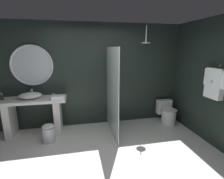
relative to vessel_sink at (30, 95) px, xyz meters
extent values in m
plane|color=silver|center=(1.46, -1.59, -0.94)|extent=(5.76, 5.76, 0.00)
cube|color=#1E2823|center=(1.46, 0.31, 0.36)|extent=(4.80, 0.10, 2.60)
cube|color=#1E2823|center=(3.81, -0.83, 0.36)|extent=(0.10, 2.47, 2.60)
cube|color=silver|center=(0.05, -0.04, -0.10)|extent=(1.47, 0.56, 0.07)
cube|color=silver|center=(-0.47, -0.04, -0.53)|extent=(0.14, 0.48, 0.80)
cube|color=silver|center=(0.57, -0.04, -0.53)|extent=(0.14, 0.48, 0.80)
ellipsoid|color=white|center=(0.00, 0.00, 0.00)|extent=(0.51, 0.42, 0.13)
cylinder|color=silver|center=(0.00, 0.19, 0.02)|extent=(0.02, 0.02, 0.18)
cylinder|color=silver|center=(0.00, 0.12, 0.10)|extent=(0.02, 0.15, 0.02)
cylinder|color=silver|center=(0.52, -0.07, -0.02)|extent=(0.06, 0.06, 0.10)
cylinder|color=#282D28|center=(-0.58, -0.02, 0.00)|extent=(0.07, 0.07, 0.13)
cylinder|color=silver|center=(-0.58, -0.02, 0.08)|extent=(0.04, 0.04, 0.02)
torus|color=silver|center=(0.05, 0.22, 0.66)|extent=(0.95, 0.05, 0.95)
cylinder|color=#B2BCC1|center=(0.05, 0.23, 0.66)|extent=(0.88, 0.01, 0.88)
cube|color=silver|center=(1.83, -0.36, 0.07)|extent=(0.02, 1.25, 2.01)
cylinder|color=silver|center=(2.69, -0.12, 1.37)|extent=(0.02, 0.02, 0.39)
cylinder|color=silver|center=(2.69, -0.12, 1.17)|extent=(0.19, 0.19, 0.02)
sphere|color=silver|center=(3.74, -1.26, 0.72)|extent=(0.04, 0.04, 0.04)
cube|color=white|center=(3.67, -1.26, 0.37)|extent=(0.12, 0.38, 0.59)
cylinder|color=white|center=(3.67, -1.05, 0.48)|extent=(0.11, 0.11, 0.33)
sphere|color=white|center=(3.60, -1.26, 0.40)|extent=(0.07, 0.07, 0.07)
cylinder|color=white|center=(3.41, -0.19, -0.74)|extent=(0.38, 0.38, 0.40)
ellipsoid|color=white|center=(3.41, -0.19, -0.53)|extent=(0.40, 0.43, 0.02)
cube|color=white|center=(3.41, 0.09, -0.54)|extent=(0.41, 0.17, 0.39)
cylinder|color=silver|center=(0.40, -0.47, -0.77)|extent=(0.26, 0.26, 0.32)
ellipsoid|color=silver|center=(0.40, -0.47, -0.58)|extent=(0.26, 0.26, 0.08)
cube|color=white|center=(0.62, -0.22, -0.03)|extent=(0.29, 0.17, 0.07)
camera|label=1|loc=(1.06, -3.99, 1.03)|focal=26.98mm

